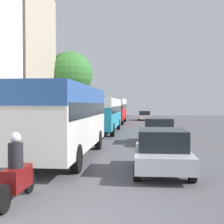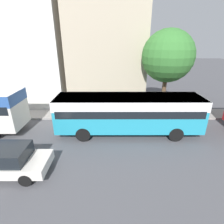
% 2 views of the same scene
% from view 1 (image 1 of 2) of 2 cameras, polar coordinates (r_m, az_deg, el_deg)
% --- Properties ---
extents(ground_plane, '(120.00, 120.00, 0.00)m').
position_cam_1_polar(ground_plane, '(6.98, -8.09, -18.72)').
color(ground_plane, '#515156').
extents(building_far_terrace, '(5.81, 7.52, 11.63)m').
position_cam_1_polar(building_far_terrace, '(26.64, -18.52, 8.77)').
color(building_far_terrace, '#BCAD93').
rests_on(building_far_terrace, ground_plane).
extents(bus_lead, '(2.54, 9.23, 3.16)m').
position_cam_1_polar(bus_lead, '(13.94, -8.71, -0.02)').
color(bus_lead, silver).
rests_on(bus_lead, ground_plane).
extents(bus_following, '(2.61, 10.28, 2.83)m').
position_cam_1_polar(bus_following, '(26.12, -1.84, 0.29)').
color(bus_following, teal).
rests_on(bus_following, ground_plane).
extents(bus_third_in_line, '(2.66, 9.69, 3.02)m').
position_cam_1_polar(bus_third_in_line, '(38.65, 0.41, 0.85)').
color(bus_third_in_line, red).
rests_on(bus_third_in_line, ground_plane).
extents(motorcycle_behind_lead, '(0.39, 2.24, 1.73)m').
position_cam_1_polar(motorcycle_behind_lead, '(8.07, -17.02, -10.91)').
color(motorcycle_behind_lead, maroon).
rests_on(motorcycle_behind_lead, ground_plane).
extents(car_crossing, '(1.84, 4.42, 1.36)m').
position_cam_1_polar(car_crossing, '(45.79, 5.96, -0.61)').
color(car_crossing, silver).
rests_on(car_crossing, ground_plane).
extents(car_far_curb, '(1.91, 4.02, 1.52)m').
position_cam_1_polar(car_far_curb, '(11.09, 9.10, -6.94)').
color(car_far_curb, '#B7B7BC').
rests_on(car_far_curb, ground_plane).
extents(car_distant, '(1.92, 4.41, 1.54)m').
position_cam_1_polar(car_distant, '(19.34, 8.48, -3.30)').
color(car_distant, silver).
rests_on(car_distant, ground_plane).
extents(pedestrian_near_curb, '(0.43, 0.43, 1.82)m').
position_cam_1_polar(pedestrian_near_curb, '(42.74, -2.94, -0.28)').
color(pedestrian_near_curb, '#232838').
rests_on(pedestrian_near_curb, sidewalk).
extents(street_tree, '(4.31, 4.31, 7.25)m').
position_cam_1_polar(street_tree, '(30.25, -7.68, 6.83)').
color(street_tree, brown).
rests_on(street_tree, sidewalk).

